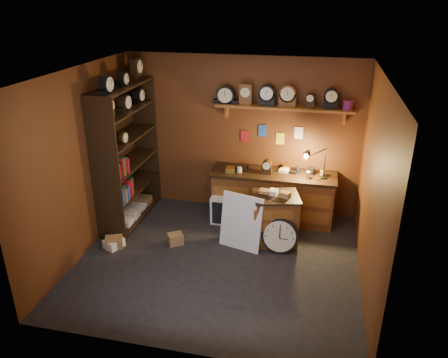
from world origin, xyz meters
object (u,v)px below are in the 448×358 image
shelving_unit (125,149)px  big_round_clock (280,236)px  workbench (273,193)px  low_cabinet (275,217)px

shelving_unit → big_round_clock: size_ratio=4.70×
workbench → big_round_clock: workbench is taller
low_cabinet → big_round_clock: (0.11, -0.30, -0.16)m
shelving_unit → workbench: shelving_unit is taller
shelving_unit → low_cabinet: size_ratio=2.95×
workbench → low_cabinet: workbench is taller
workbench → low_cabinet: bearing=-80.0°
workbench → low_cabinet: 0.75m
low_cabinet → big_round_clock: bearing=-84.6°
shelving_unit → low_cabinet: bearing=-5.4°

